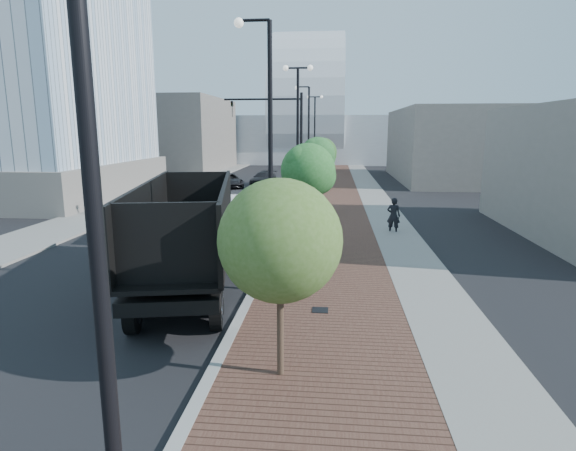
# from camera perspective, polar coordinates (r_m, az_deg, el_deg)

# --- Properties ---
(sidewalk) EXTENTS (7.00, 140.00, 0.12)m
(sidewalk) POSITION_cam_1_polar(r_m,az_deg,el_deg) (46.35, 6.44, 4.42)
(sidewalk) COLOR #4C2D23
(sidewalk) RESTS_ON ground
(concrete_strip) EXTENTS (2.40, 140.00, 0.13)m
(concrete_strip) POSITION_cam_1_polar(r_m,az_deg,el_deg) (46.47, 9.78, 4.35)
(concrete_strip) COLOR slate
(concrete_strip) RESTS_ON ground
(curb) EXTENTS (0.30, 140.00, 0.14)m
(curb) POSITION_cam_1_polar(r_m,az_deg,el_deg) (46.42, 2.11, 4.51)
(curb) COLOR gray
(curb) RESTS_ON ground
(west_sidewalk) EXTENTS (4.00, 140.00, 0.12)m
(west_sidewalk) POSITION_cam_1_polar(r_m,az_deg,el_deg) (48.94, -13.32, 4.56)
(west_sidewalk) COLOR slate
(west_sidewalk) RESTS_ON ground
(dump_truck) EXTENTS (5.44, 14.18, 3.84)m
(dump_truck) POSITION_cam_1_polar(r_m,az_deg,el_deg) (20.91, -10.93, 0.09)
(dump_truck) COLOR black
(dump_truck) RESTS_ON ground
(white_sedan) EXTENTS (2.69, 4.82, 1.50)m
(white_sedan) POSITION_cam_1_polar(r_m,az_deg,el_deg) (30.85, -7.43, 2.19)
(white_sedan) COLOR silver
(white_sedan) RESTS_ON ground
(dark_car_mid) EXTENTS (3.99, 5.44, 1.37)m
(dark_car_mid) POSITION_cam_1_polar(r_m,az_deg,el_deg) (48.13, -7.09, 5.42)
(dark_car_mid) COLOR black
(dark_car_mid) RESTS_ON ground
(dark_car_far) EXTENTS (2.57, 4.93, 1.36)m
(dark_car_far) POSITION_cam_1_polar(r_m,az_deg,el_deg) (49.87, -2.98, 5.69)
(dark_car_far) COLOR black
(dark_car_far) RESTS_ON ground
(pedestrian) EXTENTS (0.85, 0.68, 2.02)m
(pedestrian) POSITION_cam_1_polar(r_m,az_deg,el_deg) (26.77, 12.60, 1.16)
(pedestrian) COLOR black
(pedestrian) RESTS_ON ground
(streetlight_0) EXTENTS (1.72, 0.56, 9.28)m
(streetlight_0) POSITION_cam_1_polar(r_m,az_deg,el_deg) (4.62, -22.23, 0.12)
(streetlight_0) COLOR black
(streetlight_0) RESTS_ON ground
(streetlight_1) EXTENTS (1.44, 0.56, 9.21)m
(streetlight_1) POSITION_cam_1_polar(r_m,az_deg,el_deg) (16.21, -2.50, 6.77)
(streetlight_1) COLOR black
(streetlight_1) RESTS_ON ground
(streetlight_2) EXTENTS (1.72, 0.56, 9.28)m
(streetlight_2) POSITION_cam_1_polar(r_m,az_deg,el_deg) (28.10, 1.17, 9.72)
(streetlight_2) COLOR black
(streetlight_2) RESTS_ON ground
(streetlight_3) EXTENTS (1.44, 0.56, 9.21)m
(streetlight_3) POSITION_cam_1_polar(r_m,az_deg,el_deg) (40.09, 2.33, 9.54)
(streetlight_3) COLOR black
(streetlight_3) RESTS_ON ground
(streetlight_4) EXTENTS (1.72, 0.56, 9.28)m
(streetlight_4) POSITION_cam_1_polar(r_m,az_deg,el_deg) (52.05, 3.22, 10.49)
(streetlight_4) COLOR black
(streetlight_4) RESTS_ON ground
(traffic_mast) EXTENTS (5.09, 0.20, 8.00)m
(traffic_mast) POSITION_cam_1_polar(r_m,az_deg,el_deg) (31.16, -0.08, 10.19)
(traffic_mast) COLOR black
(traffic_mast) RESTS_ON ground
(tree_0) EXTENTS (2.75, 2.75, 4.66)m
(tree_0) POSITION_cam_1_polar(r_m,az_deg,el_deg) (10.36, -0.69, -1.85)
(tree_0) COLOR #382619
(tree_0) RESTS_ON ground
(tree_1) EXTENTS (2.47, 2.43, 5.11)m
(tree_1) POSITION_cam_1_polar(r_m,az_deg,el_deg) (21.13, 2.55, 6.60)
(tree_1) COLOR #382619
(tree_1) RESTS_ON ground
(tree_2) EXTENTS (2.44, 2.40, 5.21)m
(tree_2) POSITION_cam_1_polar(r_m,az_deg,el_deg) (33.09, 3.66, 8.52)
(tree_2) COLOR #382619
(tree_2) RESTS_ON ground
(tree_3) EXTENTS (2.78, 2.78, 4.98)m
(tree_3) POSITION_cam_1_polar(r_m,az_deg,el_deg) (45.09, 4.18, 8.76)
(tree_3) COLOR #382619
(tree_3) RESTS_ON ground
(tower_podium) EXTENTS (19.00, 19.00, 3.00)m
(tower_podium) POSITION_cam_1_polar(r_m,az_deg,el_deg) (46.65, -29.59, 4.83)
(tower_podium) COLOR slate
(tower_podium) RESTS_ON ground
(convention_center) EXTENTS (50.00, 30.00, 50.00)m
(convention_center) POSITION_cam_1_polar(r_m,az_deg,el_deg) (91.13, 2.60, 11.64)
(convention_center) COLOR #B2B7BD
(convention_center) RESTS_ON ground
(commercial_block_nw) EXTENTS (14.00, 20.00, 10.00)m
(commercial_block_nw) POSITION_cam_1_polar(r_m,az_deg,el_deg) (69.81, -13.72, 10.57)
(commercial_block_nw) COLOR #605B56
(commercial_block_nw) RESTS_ON ground
(commercial_block_ne) EXTENTS (12.00, 22.00, 8.00)m
(commercial_block_ne) POSITION_cam_1_polar(r_m,az_deg,el_deg) (57.57, 19.09, 9.16)
(commercial_block_ne) COLOR #645F5A
(commercial_block_ne) RESTS_ON ground
(utility_cover_1) EXTENTS (0.50, 0.50, 0.02)m
(utility_cover_1) POSITION_cam_1_polar(r_m,az_deg,el_deg) (15.06, 3.90, -10.13)
(utility_cover_1) COLOR black
(utility_cover_1) RESTS_ON sidewalk
(utility_cover_2) EXTENTS (0.50, 0.50, 0.02)m
(utility_cover_2) POSITION_cam_1_polar(r_m,az_deg,el_deg) (25.61, 4.63, -1.07)
(utility_cover_2) COLOR black
(utility_cover_2) RESTS_ON sidewalk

